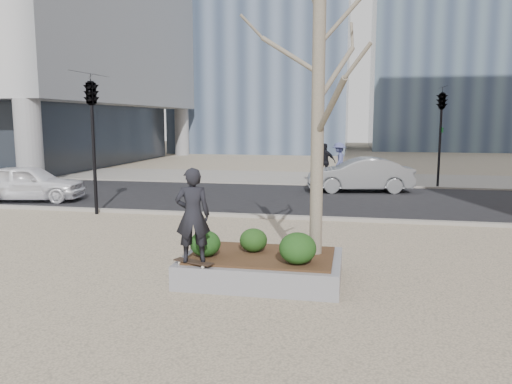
% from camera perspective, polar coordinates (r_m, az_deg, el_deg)
% --- Properties ---
extents(ground, '(120.00, 120.00, 0.00)m').
position_cam_1_polar(ground, '(9.96, -5.09, -9.55)').
color(ground, tan).
rests_on(ground, ground).
extents(street, '(60.00, 8.00, 0.02)m').
position_cam_1_polar(street, '(19.53, 3.04, -0.70)').
color(street, black).
rests_on(street, ground).
extents(far_sidewalk, '(60.00, 6.00, 0.02)m').
position_cam_1_polar(far_sidewalk, '(26.42, 5.15, 1.62)').
color(far_sidewalk, gray).
rests_on(far_sidewalk, ground).
extents(planter, '(3.00, 2.00, 0.45)m').
position_cam_1_polar(planter, '(9.68, 0.66, -8.66)').
color(planter, gray).
rests_on(planter, ground).
extents(planter_mulch, '(2.70, 1.70, 0.04)m').
position_cam_1_polar(planter_mulch, '(9.61, 0.66, -7.26)').
color(planter_mulch, '#382314').
rests_on(planter_mulch, planter).
extents(sycamore_tree, '(2.80, 2.80, 6.60)m').
position_cam_1_polar(sycamore_tree, '(9.46, 7.15, 12.73)').
color(sycamore_tree, gray).
rests_on(sycamore_tree, planter_mulch).
extents(shrub_left, '(0.58, 0.58, 0.49)m').
position_cam_1_polar(shrub_left, '(9.47, -5.82, -5.88)').
color(shrub_left, '#153A12').
rests_on(shrub_left, planter_mulch).
extents(shrub_middle, '(0.54, 0.54, 0.46)m').
position_cam_1_polar(shrub_middle, '(9.75, -0.29, -5.52)').
color(shrub_middle, '#133711').
rests_on(shrub_middle, planter_mulch).
extents(shrub_right, '(0.67, 0.67, 0.57)m').
position_cam_1_polar(shrub_right, '(8.96, 4.79, -6.43)').
color(shrub_right, '#1B3C13').
rests_on(shrub_right, planter_mulch).
extents(skateboard, '(0.80, 0.45, 0.08)m').
position_cam_1_polar(skateboard, '(9.12, -7.15, -8.07)').
color(skateboard, black).
rests_on(skateboard, planter).
extents(skateboarder, '(0.71, 0.56, 1.69)m').
position_cam_1_polar(skateboarder, '(8.91, -7.25, -2.62)').
color(skateboarder, black).
rests_on(skateboarder, skateboard).
extents(police_car, '(4.23, 2.35, 1.36)m').
position_cam_1_polar(police_car, '(20.56, -24.51, 0.96)').
color(police_car, white).
rests_on(police_car, street).
extents(car_silver, '(4.55, 2.20, 1.44)m').
position_cam_1_polar(car_silver, '(21.60, 11.76, 1.95)').
color(car_silver, gray).
rests_on(car_silver, street).
extents(pedestrian_a, '(0.83, 0.93, 1.56)m').
position_cam_1_polar(pedestrian_a, '(24.54, 6.94, 2.95)').
color(pedestrian_a, black).
rests_on(pedestrian_a, far_sidewalk).
extents(pedestrian_b, '(0.80, 1.27, 1.88)m').
position_cam_1_polar(pedestrian_b, '(26.11, 9.44, 3.56)').
color(pedestrian_b, '#484E81').
rests_on(pedestrian_b, far_sidewalk).
extents(pedestrian_c, '(1.16, 0.67, 1.86)m').
position_cam_1_polar(pedestrian_c, '(25.31, 7.87, 3.43)').
color(pedestrian_c, black).
rests_on(pedestrian_c, far_sidewalk).
extents(traffic_light_near, '(0.60, 2.48, 4.50)m').
position_cam_1_polar(traffic_light_near, '(16.84, -18.08, 5.15)').
color(traffic_light_near, black).
rests_on(traffic_light_near, ground).
extents(traffic_light_far, '(0.60, 2.48, 4.50)m').
position_cam_1_polar(traffic_light_far, '(24.03, 20.29, 5.84)').
color(traffic_light_far, black).
rests_on(traffic_light_far, ground).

